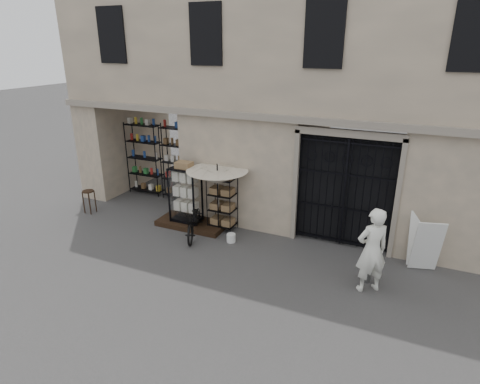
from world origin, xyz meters
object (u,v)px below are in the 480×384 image
at_px(display_cabinet, 185,198).
at_px(white_bucket, 231,238).
at_px(wire_rack, 222,203).
at_px(bicycle, 195,236).
at_px(wooden_stool, 89,201).
at_px(steel_bollard, 369,266).
at_px(shopkeeper, 367,289).
at_px(market_umbrella, 217,173).
at_px(easel_sign, 425,242).

height_order(display_cabinet, white_bucket, display_cabinet).
xyz_separation_m(wire_rack, bicycle, (-0.51, -0.70, -0.79)).
bearing_deg(white_bucket, wooden_stool, -179.79).
height_order(display_cabinet, steel_bollard, display_cabinet).
xyz_separation_m(display_cabinet, white_bucket, (1.63, -0.41, -0.75)).
height_order(display_cabinet, bicycle, display_cabinet).
relative_size(white_bucket, shopkeeper, 0.12).
relative_size(wooden_stool, shopkeeper, 0.38).
relative_size(display_cabinet, wooden_stool, 2.38).
bearing_deg(market_umbrella, display_cabinet, -178.16).
bearing_deg(easel_sign, bicycle, 171.69).
bearing_deg(wooden_stool, wire_rack, 8.33).
distance_m(white_bucket, shopkeeper, 3.72).
bearing_deg(steel_bollard, market_umbrella, 167.47).
xyz_separation_m(white_bucket, shopkeeper, (3.63, -0.79, -0.11)).
height_order(steel_bollard, shopkeeper, steel_bollard).
relative_size(market_umbrella, steel_bollard, 3.00).
bearing_deg(display_cabinet, wire_rack, 23.43).
distance_m(market_umbrella, steel_bollard, 4.50).
bearing_deg(bicycle, wooden_stool, 158.98).
xyz_separation_m(market_umbrella, white_bucket, (0.60, -0.44, -1.60)).
distance_m(steel_bollard, shopkeeper, 0.50).
height_order(white_bucket, shopkeeper, same).
bearing_deg(shopkeeper, display_cabinet, -48.30).
relative_size(display_cabinet, white_bucket, 7.30).
relative_size(wire_rack, easel_sign, 1.25).
bearing_deg(display_cabinet, white_bucket, -1.57).
relative_size(white_bucket, steel_bollard, 0.30).
height_order(market_umbrella, easel_sign, market_umbrella).
height_order(bicycle, steel_bollard, bicycle).
relative_size(market_umbrella, wooden_stool, 3.27).
relative_size(display_cabinet, wire_rack, 1.06).
relative_size(wire_rack, wooden_stool, 2.23).
xyz_separation_m(display_cabinet, steel_bollard, (5.22, -0.90, -0.47)).
bearing_deg(easel_sign, display_cabinet, 166.61).
relative_size(display_cabinet, easel_sign, 1.33).
xyz_separation_m(display_cabinet, market_umbrella, (1.02, 0.03, 0.85)).
xyz_separation_m(wire_rack, easel_sign, (5.22, 0.03, -0.13)).
distance_m(market_umbrella, wooden_stool, 4.49).
relative_size(white_bucket, wooden_stool, 0.33).
height_order(wooden_stool, easel_sign, easel_sign).
height_order(display_cabinet, wire_rack, display_cabinet).
height_order(wooden_stool, shopkeeper, wooden_stool).
bearing_deg(steel_bollard, bicycle, 174.98).
relative_size(bicycle, shopkeeper, 0.89).
xyz_separation_m(white_bucket, steel_bollard, (3.59, -0.49, 0.28)).
distance_m(wooden_stool, easel_sign, 9.56).
bearing_deg(shopkeeper, wooden_stool, -40.65).
bearing_deg(white_bucket, display_cabinet, 165.94).
xyz_separation_m(wire_rack, wooden_stool, (-4.32, -0.63, -0.41)).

